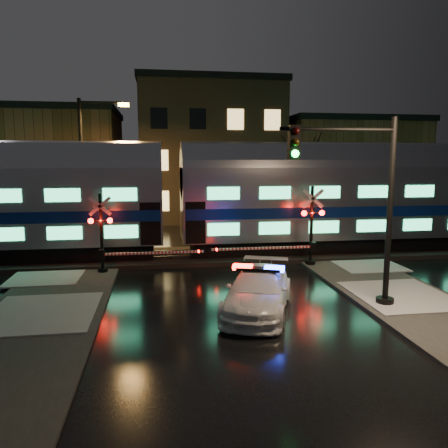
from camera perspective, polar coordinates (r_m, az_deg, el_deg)
The scene contains 12 objects.
ground at distance 18.74m, azimuth -0.41°, elevation -7.81°, with size 120.00×120.00×0.00m, color black.
ballast at distance 23.51m, azimuth -2.13°, elevation -4.17°, with size 90.00×4.20×0.24m, color black.
sidewalk_left at distance 13.49m, azimuth -25.81°, elevation -15.00°, with size 4.00×20.00×0.12m, color #2D2D2D.
building_left at distance 41.17m, azimuth -23.40°, elevation 6.68°, with size 14.00×10.00×9.00m, color brown.
building_mid at distance 40.57m, azimuth -2.12°, elevation 9.11°, with size 12.00×11.00×11.50m, color brown.
building_right at distance 43.51m, azimuth 15.37°, elevation 6.79°, with size 12.00×10.00×8.50m, color brown.
train at distance 22.89m, azimuth -6.84°, elevation 3.71°, with size 51.00×3.12×5.92m.
police_car at distance 15.32m, azimuth 4.48°, elevation -8.66°, with size 3.68×5.45×1.63m.
crossing_signal_right at distance 21.60m, azimuth 10.50°, elevation -1.32°, with size 5.61×0.65×3.97m.
crossing_signal_left at distance 20.57m, azimuth -14.71°, elevation -2.24°, with size 5.26×0.63×3.72m.
traffic_light at distance 15.69m, azimuth 17.59°, elevation 1.84°, with size 4.31×0.74×6.67m.
streetlight at distance 27.13m, azimuth -17.45°, elevation 7.61°, with size 2.93×0.31×8.75m.
Camera 1 is at (-2.53, -17.81, 5.22)m, focal length 35.00 mm.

